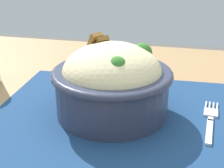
% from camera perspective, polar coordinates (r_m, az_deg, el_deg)
% --- Properties ---
extents(table, '(1.33, 0.78, 0.74)m').
position_cam_1_polar(table, '(0.55, 7.57, -11.58)').
color(table, '#99754C').
rests_on(table, ground_plane).
extents(placemat, '(0.46, 0.37, 0.00)m').
position_cam_1_polar(placemat, '(0.50, 3.33, -6.64)').
color(placemat, navy).
rests_on(placemat, table).
extents(bowl, '(0.19, 0.19, 0.12)m').
position_cam_1_polar(bowl, '(0.49, 0.03, 0.49)').
color(bowl, '#2D3347').
rests_on(bowl, placemat).
extents(fork, '(0.03, 0.13, 0.00)m').
position_cam_1_polar(fork, '(0.52, 17.22, -6.05)').
color(fork, silver).
rests_on(fork, placemat).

